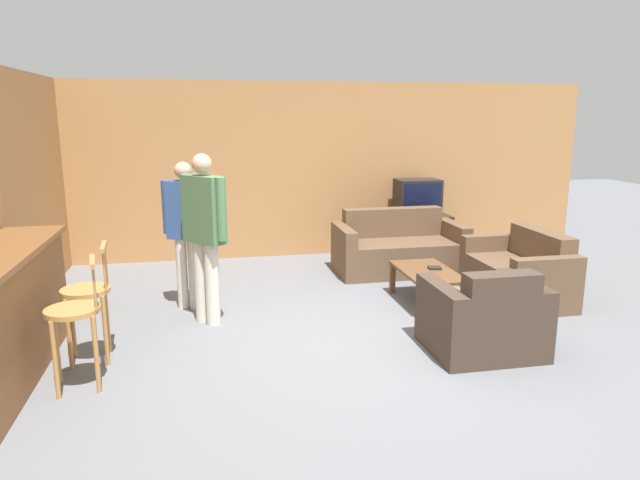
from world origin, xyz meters
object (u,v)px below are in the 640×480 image
Objects in this scene: tv at (417,198)px; person_by_window at (186,226)px; armchair_near at (484,320)px; person_by_counter at (205,230)px; bar_chair_near at (75,319)px; couch_far at (398,250)px; book_on_table at (435,268)px; loveseat_right at (520,273)px; coffee_table at (427,275)px; bar_chair_mid at (88,299)px; tv_unit at (416,235)px.

tv is 0.40× the size of person_by_window.
armchair_near is at bearing -33.82° from person_by_window.
person_by_counter is (-2.44, 1.27, 0.68)m from armchair_near.
person_by_counter reaches higher than tv.
tv is (4.18, 3.63, 0.32)m from bar_chair_near.
person_by_window reaches higher than couch_far.
couch_far is 1.36m from book_on_table.
person_by_window is (0.81, 1.78, 0.36)m from bar_chair_near.
loveseat_right reaches higher than coffee_table.
person_by_window is at bearing 57.39° from bar_chair_mid.
book_on_table is 2.63m from person_by_counter.
bar_chair_mid is 3.58m from coffee_table.
bar_chair_near is 5.54m from tv.
book_on_table is at bearing -7.23° from person_by_window.
tv_unit is at bearing 40.94° from bar_chair_near.
person_by_counter reaches higher than couch_far.
armchair_near is at bearing -93.11° from couch_far.
loveseat_right is 2.10× the size of tv.
person_by_window reaches higher than bar_chair_mid.
couch_far is 2.67× the size of tv.
tv_unit is 3.90m from person_by_window.
loveseat_right is 3.66m from person_by_counter.
couch_far is 1.68× the size of coffee_table.
tv_unit reaches higher than coffee_table.
bar_chair_near is 4.81m from loveseat_right.
loveseat_right is at bearing -54.89° from couch_far.
coffee_table is 2.35m from tv_unit.
person_by_window is at bearing 173.73° from loveseat_right.
tv_unit is 2.29m from book_on_table.
coffee_table is at bearing 89.45° from armchair_near.
bar_chair_near is at bearing -114.43° from person_by_window.
couch_far is (3.60, 2.78, -0.27)m from bar_chair_near.
couch_far reaches higher than book_on_table.
person_by_window is (-3.38, -1.85, 0.04)m from tv.
bar_chair_mid is 0.60× the size of couch_far.
couch_far is at bearing 86.89° from armchair_near.
armchair_near is 1.43m from book_on_table.
coffee_table is 2.75m from person_by_window.
person_by_window reaches higher than coffee_table.
bar_chair_near reaches higher than tv_unit.
armchair_near is 1.49× the size of tv.
bar_chair_mid is 5.22m from tv_unit.
tv is (0.73, 3.62, 0.58)m from armchair_near.
bar_chair_mid is 4.27m from couch_far.
bar_chair_mid is at bearing 171.59° from armchair_near.
loveseat_right is 2.38m from tv.
couch_far is 1.18m from tv.
tv_unit reaches higher than book_on_table.
armchair_near is at bearing -101.41° from tv_unit.
tv_unit is at bearing 28.73° from person_by_window.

